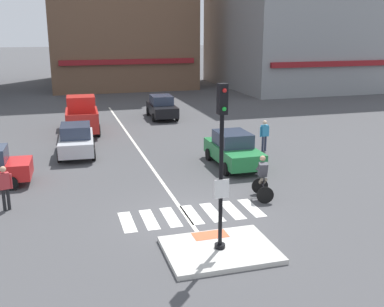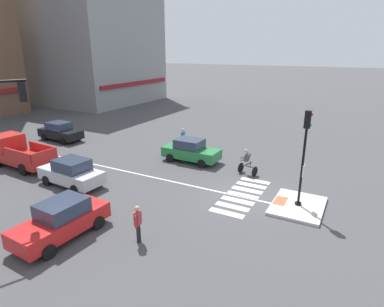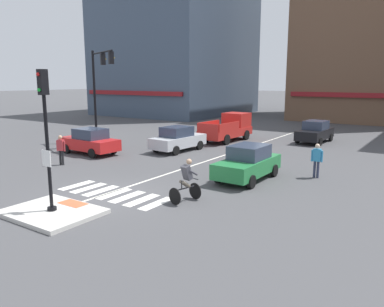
{
  "view_description": "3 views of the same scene",
  "coord_description": "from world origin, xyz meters",
  "px_view_note": "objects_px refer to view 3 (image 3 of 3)",
  "views": [
    {
      "loc": [
        -4.3,
        -14.61,
        6.48
      ],
      "look_at": [
        0.98,
        3.52,
        1.31
      ],
      "focal_mm": 43.48,
      "sensor_mm": 36.0,
      "label": 1
    },
    {
      "loc": [
        -15.48,
        -4.99,
        7.71
      ],
      "look_at": [
        1.06,
        3.95,
        1.54
      ],
      "focal_mm": 29.74,
      "sensor_mm": 36.0,
      "label": 2
    },
    {
      "loc": [
        11.23,
        -10.66,
        4.65
      ],
      "look_at": [
        0.69,
        4.98,
        1.01
      ],
      "focal_mm": 35.73,
      "sensor_mm": 36.0,
      "label": 3
    }
  ],
  "objects_px": {
    "car_silver_westbound_far": "(178,139)",
    "pedestrian_at_curb_left": "(61,148)",
    "cyclist": "(186,180)",
    "car_red_cross_left": "(90,141)",
    "pickup_truck_red_westbound_distant": "(229,128)",
    "traffic_light_mast": "(99,80)",
    "car_green_eastbound_mid": "(248,163)",
    "signal_pole": "(46,128)",
    "car_black_eastbound_distant": "(315,132)",
    "pedestrian_waiting_far_side": "(317,158)"
  },
  "relations": [
    {
      "from": "car_red_cross_left",
      "to": "cyclist",
      "type": "bearing_deg",
      "value": -23.18
    },
    {
      "from": "signal_pole",
      "to": "car_silver_westbound_far",
      "type": "bearing_deg",
      "value": 105.89
    },
    {
      "from": "car_silver_westbound_far",
      "to": "pedestrian_at_curb_left",
      "type": "relative_size",
      "value": 2.51
    },
    {
      "from": "signal_pole",
      "to": "pedestrian_at_curb_left",
      "type": "relative_size",
      "value": 2.9
    },
    {
      "from": "car_black_eastbound_distant",
      "to": "cyclist",
      "type": "height_order",
      "value": "cyclist"
    },
    {
      "from": "car_red_cross_left",
      "to": "car_silver_westbound_far",
      "type": "height_order",
      "value": "same"
    },
    {
      "from": "signal_pole",
      "to": "pickup_truck_red_westbound_distant",
      "type": "distance_m",
      "value": 18.61
    },
    {
      "from": "traffic_light_mast",
      "to": "pedestrian_waiting_far_side",
      "type": "distance_m",
      "value": 16.3
    },
    {
      "from": "pickup_truck_red_westbound_distant",
      "to": "pedestrian_waiting_far_side",
      "type": "distance_m",
      "value": 12.04
    },
    {
      "from": "signal_pole",
      "to": "cyclist",
      "type": "xyz_separation_m",
      "value": [
        3.1,
        3.83,
        -2.2
      ]
    },
    {
      "from": "pedestrian_at_curb_left",
      "to": "car_silver_westbound_far",
      "type": "bearing_deg",
      "value": 68.11
    },
    {
      "from": "car_green_eastbound_mid",
      "to": "pedestrian_waiting_far_side",
      "type": "distance_m",
      "value": 3.37
    },
    {
      "from": "signal_pole",
      "to": "car_red_cross_left",
      "type": "bearing_deg",
      "value": 132.06
    },
    {
      "from": "car_red_cross_left",
      "to": "car_silver_westbound_far",
      "type": "bearing_deg",
      "value": 44.19
    },
    {
      "from": "car_green_eastbound_mid",
      "to": "car_red_cross_left",
      "type": "relative_size",
      "value": 0.99
    },
    {
      "from": "car_green_eastbound_mid",
      "to": "pedestrian_waiting_far_side",
      "type": "xyz_separation_m",
      "value": [
        2.61,
        2.14,
        0.17
      ]
    },
    {
      "from": "car_silver_westbound_far",
      "to": "pedestrian_waiting_far_side",
      "type": "xyz_separation_m",
      "value": [
        9.71,
        -2.0,
        0.17
      ]
    },
    {
      "from": "pedestrian_at_curb_left",
      "to": "traffic_light_mast",
      "type": "bearing_deg",
      "value": 118.58
    },
    {
      "from": "traffic_light_mast",
      "to": "car_red_cross_left",
      "type": "xyz_separation_m",
      "value": [
        2.07,
        -2.94,
        -3.83
      ]
    },
    {
      "from": "car_green_eastbound_mid",
      "to": "pedestrian_at_curb_left",
      "type": "xyz_separation_m",
      "value": [
        -9.94,
        -2.93,
        0.17
      ]
    },
    {
      "from": "pickup_truck_red_westbound_distant",
      "to": "car_red_cross_left",
      "type": "bearing_deg",
      "value": -115.5
    },
    {
      "from": "car_black_eastbound_distant",
      "to": "traffic_light_mast",
      "type": "bearing_deg",
      "value": -142.48
    },
    {
      "from": "traffic_light_mast",
      "to": "car_green_eastbound_mid",
      "type": "xyz_separation_m",
      "value": [
        13.24,
        -3.12,
        -3.83
      ]
    },
    {
      "from": "car_red_cross_left",
      "to": "pedestrian_waiting_far_side",
      "type": "relative_size",
      "value": 2.5
    },
    {
      "from": "car_black_eastbound_distant",
      "to": "car_red_cross_left",
      "type": "bearing_deg",
      "value": -129.88
    },
    {
      "from": "pickup_truck_red_westbound_distant",
      "to": "cyclist",
      "type": "distance_m",
      "value": 15.63
    },
    {
      "from": "car_green_eastbound_mid",
      "to": "car_black_eastbound_distant",
      "type": "relative_size",
      "value": 0.99
    },
    {
      "from": "car_red_cross_left",
      "to": "pedestrian_at_curb_left",
      "type": "relative_size",
      "value": 2.5
    },
    {
      "from": "car_red_cross_left",
      "to": "car_silver_westbound_far",
      "type": "xyz_separation_m",
      "value": [
        4.07,
        3.95,
        0.0
      ]
    },
    {
      "from": "car_green_eastbound_mid",
      "to": "pickup_truck_red_westbound_distant",
      "type": "bearing_deg",
      "value": 122.78
    },
    {
      "from": "car_green_eastbound_mid",
      "to": "pickup_truck_red_westbound_distant",
      "type": "xyz_separation_m",
      "value": [
        -6.47,
        10.05,
        0.17
      ]
    },
    {
      "from": "cyclist",
      "to": "car_red_cross_left",
      "type": "bearing_deg",
      "value": 156.82
    },
    {
      "from": "signal_pole",
      "to": "car_black_eastbound_distant",
      "type": "distance_m",
      "value": 21.37
    },
    {
      "from": "cyclist",
      "to": "pedestrian_at_curb_left",
      "type": "xyz_separation_m",
      "value": [
        -9.46,
        1.46,
        0.11
      ]
    },
    {
      "from": "signal_pole",
      "to": "car_silver_westbound_far",
      "type": "distance_m",
      "value": 13.05
    },
    {
      "from": "signal_pole",
      "to": "car_green_eastbound_mid",
      "type": "relative_size",
      "value": 1.18
    },
    {
      "from": "car_green_eastbound_mid",
      "to": "pedestrian_waiting_far_side",
      "type": "height_order",
      "value": "pedestrian_waiting_far_side"
    },
    {
      "from": "cyclist",
      "to": "pedestrian_at_curb_left",
      "type": "bearing_deg",
      "value": 171.21
    },
    {
      "from": "car_red_cross_left",
      "to": "pedestrian_waiting_far_side",
      "type": "distance_m",
      "value": 13.92
    },
    {
      "from": "car_green_eastbound_mid",
      "to": "pedestrian_at_curb_left",
      "type": "height_order",
      "value": "pedestrian_at_curb_left"
    },
    {
      "from": "car_red_cross_left",
      "to": "pickup_truck_red_westbound_distant",
      "type": "distance_m",
      "value": 10.93
    },
    {
      "from": "signal_pole",
      "to": "traffic_light_mast",
      "type": "distance_m",
      "value": 14.98
    },
    {
      "from": "pickup_truck_red_westbound_distant",
      "to": "pedestrian_at_curb_left",
      "type": "bearing_deg",
      "value": -104.99
    },
    {
      "from": "traffic_light_mast",
      "to": "car_silver_westbound_far",
      "type": "distance_m",
      "value": 7.31
    },
    {
      "from": "traffic_light_mast",
      "to": "pickup_truck_red_westbound_distant",
      "type": "xyz_separation_m",
      "value": [
        6.77,
        6.92,
        -3.67
      ]
    },
    {
      "from": "car_red_cross_left",
      "to": "pedestrian_waiting_far_side",
      "type": "bearing_deg",
      "value": 8.06
    },
    {
      "from": "signal_pole",
      "to": "pedestrian_waiting_far_side",
      "type": "height_order",
      "value": "signal_pole"
    },
    {
      "from": "car_silver_westbound_far",
      "to": "pedestrian_waiting_far_side",
      "type": "height_order",
      "value": "pedestrian_waiting_far_side"
    },
    {
      "from": "signal_pole",
      "to": "traffic_light_mast",
      "type": "xyz_separation_m",
      "value": [
        -9.66,
        11.35,
        1.58
      ]
    },
    {
      "from": "signal_pole",
      "to": "traffic_light_mast",
      "type": "height_order",
      "value": "traffic_light_mast"
    }
  ]
}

